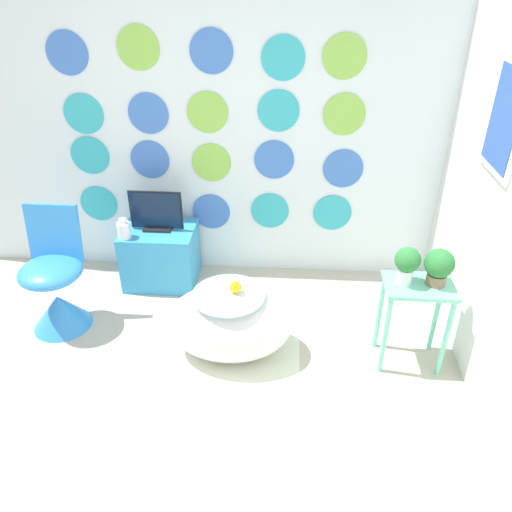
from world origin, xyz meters
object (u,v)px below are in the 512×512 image
(potted_plant_right, at_px, (439,266))
(chair, at_px, (56,291))
(bathtub, at_px, (229,322))
(tv, at_px, (156,213))
(vase, at_px, (124,230))
(potted_plant_left, at_px, (407,263))

(potted_plant_right, bearing_deg, chair, 175.72)
(bathtub, xyz_separation_m, tv, (-0.65, 0.81, 0.37))
(vase, bearing_deg, potted_plant_right, -17.11)
(tv, height_order, potted_plant_right, potted_plant_right)
(chair, bearing_deg, vase, 51.22)
(tv, xyz_separation_m, vase, (-0.22, -0.15, -0.07))
(vase, relative_size, potted_plant_right, 0.68)
(chair, bearing_deg, tv, 46.24)
(bathtub, relative_size, vase, 5.19)
(bathtub, height_order, chair, chair)
(vase, bearing_deg, tv, 34.83)
(bathtub, xyz_separation_m, vase, (-0.86, 0.66, 0.30))
(tv, relative_size, potted_plant_right, 1.74)
(chair, relative_size, potted_plant_left, 3.65)
(tv, xyz_separation_m, potted_plant_right, (1.90, -0.80, 0.11))
(tv, distance_m, potted_plant_left, 1.90)
(bathtub, relative_size, tv, 2.02)
(vase, height_order, potted_plant_left, potted_plant_left)
(chair, xyz_separation_m, vase, (0.37, 0.46, 0.25))
(vase, bearing_deg, potted_plant_left, -18.73)
(bathtub, xyz_separation_m, potted_plant_left, (1.07, 0.01, 0.50))
(tv, bearing_deg, chair, -133.76)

